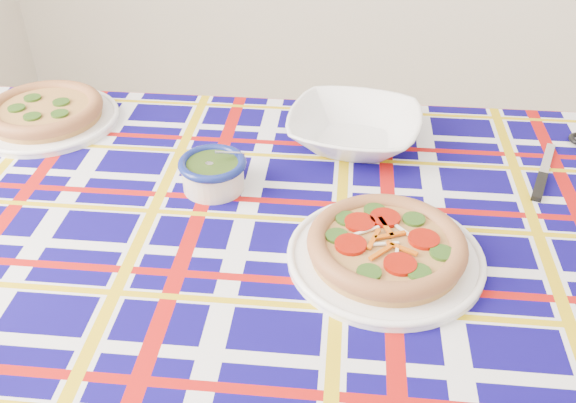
% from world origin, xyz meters
% --- Properties ---
extents(dining_table, '(1.71, 1.19, 0.75)m').
position_xyz_m(dining_table, '(-0.32, 0.20, 0.68)').
color(dining_table, brown).
rests_on(dining_table, floor).
extents(tablecloth, '(1.75, 1.22, 0.11)m').
position_xyz_m(tablecloth, '(-0.32, 0.20, 0.71)').
color(tablecloth, '#0B0559').
rests_on(tablecloth, dining_table).
extents(main_focaccia_plate, '(0.37, 0.37, 0.06)m').
position_xyz_m(main_focaccia_plate, '(-0.16, 0.18, 0.79)').
color(main_focaccia_plate, '#B47D3F').
rests_on(main_focaccia_plate, tablecloth).
extents(pesto_bowl, '(0.13, 0.13, 0.07)m').
position_xyz_m(pesto_bowl, '(-0.49, 0.31, 0.80)').
color(pesto_bowl, '#1E340E').
rests_on(pesto_bowl, tablecloth).
extents(serving_bowl, '(0.28, 0.28, 0.07)m').
position_xyz_m(serving_bowl, '(-0.26, 0.53, 0.79)').
color(serving_bowl, white).
rests_on(serving_bowl, tablecloth).
extents(second_focaccia_plate, '(0.34, 0.34, 0.06)m').
position_xyz_m(second_focaccia_plate, '(-0.92, 0.48, 0.79)').
color(second_focaccia_plate, '#B47D3F').
rests_on(second_focaccia_plate, tablecloth).
extents(table_knife, '(0.07, 0.23, 0.01)m').
position_xyz_m(table_knife, '(0.12, 0.54, 0.76)').
color(table_knife, silver).
rests_on(table_knife, tablecloth).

